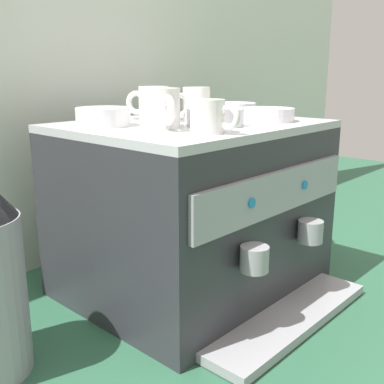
{
  "coord_description": "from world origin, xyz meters",
  "views": [
    {
      "loc": [
        -0.81,
        -0.74,
        0.53
      ],
      "look_at": [
        0.0,
        0.0,
        0.24
      ],
      "focal_mm": 44.0,
      "sensor_mm": 36.0,
      "label": 1
    }
  ],
  "objects_px": {
    "ceramic_cup_0": "(209,117)",
    "milk_pitcher": "(299,224)",
    "espresso_machine": "(194,208)",
    "ceramic_bowl_0": "(267,115)",
    "ceramic_bowl_1": "(103,117)",
    "ceramic_bowl_3": "(215,118)",
    "ceramic_cup_4": "(195,104)",
    "ceramic_cup_1": "(152,103)",
    "ceramic_cup_2": "(161,108)",
    "ceramic_cup_3": "(198,102)",
    "ceramic_bowl_2": "(232,110)"
  },
  "relations": [
    {
      "from": "ceramic_cup_1",
      "to": "ceramic_bowl_3",
      "type": "distance_m",
      "value": 0.19
    },
    {
      "from": "ceramic_bowl_0",
      "to": "ceramic_bowl_1",
      "type": "relative_size",
      "value": 1.09
    },
    {
      "from": "ceramic_cup_1",
      "to": "milk_pitcher",
      "type": "bearing_deg",
      "value": -18.99
    },
    {
      "from": "ceramic_bowl_1",
      "to": "ceramic_bowl_3",
      "type": "relative_size",
      "value": 0.94
    },
    {
      "from": "ceramic_cup_3",
      "to": "ceramic_bowl_0",
      "type": "height_order",
      "value": "ceramic_cup_3"
    },
    {
      "from": "ceramic_cup_1",
      "to": "ceramic_bowl_1",
      "type": "relative_size",
      "value": 0.96
    },
    {
      "from": "ceramic_cup_3",
      "to": "ceramic_cup_2",
      "type": "bearing_deg",
      "value": -149.68
    },
    {
      "from": "ceramic_cup_0",
      "to": "ceramic_bowl_3",
      "type": "bearing_deg",
      "value": 35.04
    },
    {
      "from": "ceramic_cup_0",
      "to": "ceramic_bowl_0",
      "type": "bearing_deg",
      "value": 10.08
    },
    {
      "from": "ceramic_cup_3",
      "to": "ceramic_bowl_3",
      "type": "xyz_separation_m",
      "value": [
        -0.22,
        -0.25,
        -0.01
      ]
    },
    {
      "from": "ceramic_cup_3",
      "to": "ceramic_bowl_0",
      "type": "xyz_separation_m",
      "value": [
        -0.06,
        -0.28,
        -0.02
      ]
    },
    {
      "from": "espresso_machine",
      "to": "ceramic_cup_2",
      "type": "height_order",
      "value": "ceramic_cup_2"
    },
    {
      "from": "espresso_machine",
      "to": "ceramic_cup_1",
      "type": "height_order",
      "value": "ceramic_cup_1"
    },
    {
      "from": "espresso_machine",
      "to": "ceramic_cup_4",
      "type": "bearing_deg",
      "value": 37.72
    },
    {
      "from": "ceramic_bowl_3",
      "to": "milk_pitcher",
      "type": "relative_size",
      "value": 0.9
    },
    {
      "from": "ceramic_cup_0",
      "to": "ceramic_cup_1",
      "type": "distance_m",
      "value": 0.28
    },
    {
      "from": "espresso_machine",
      "to": "ceramic_bowl_2",
      "type": "bearing_deg",
      "value": 9.19
    },
    {
      "from": "ceramic_cup_0",
      "to": "milk_pitcher",
      "type": "relative_size",
      "value": 0.72
    },
    {
      "from": "ceramic_cup_2",
      "to": "ceramic_bowl_1",
      "type": "distance_m",
      "value": 0.14
    },
    {
      "from": "ceramic_bowl_1",
      "to": "ceramic_bowl_0",
      "type": "bearing_deg",
      "value": -31.98
    },
    {
      "from": "ceramic_bowl_1",
      "to": "ceramic_cup_4",
      "type": "bearing_deg",
      "value": -19.93
    },
    {
      "from": "ceramic_cup_0",
      "to": "ceramic_bowl_1",
      "type": "relative_size",
      "value": 0.85
    },
    {
      "from": "espresso_machine",
      "to": "milk_pitcher",
      "type": "relative_size",
      "value": 4.13
    },
    {
      "from": "ceramic_bowl_1",
      "to": "ceramic_cup_0",
      "type": "bearing_deg",
      "value": -76.6
    },
    {
      "from": "espresso_machine",
      "to": "ceramic_bowl_3",
      "type": "xyz_separation_m",
      "value": [
        -0.02,
        -0.08,
        0.22
      ]
    },
    {
      "from": "ceramic_bowl_1",
      "to": "milk_pitcher",
      "type": "xyz_separation_m",
      "value": [
        0.61,
        -0.14,
        -0.36
      ]
    },
    {
      "from": "ceramic_cup_2",
      "to": "ceramic_bowl_3",
      "type": "height_order",
      "value": "ceramic_cup_2"
    },
    {
      "from": "espresso_machine",
      "to": "ceramic_bowl_1",
      "type": "distance_m",
      "value": 0.31
    },
    {
      "from": "ceramic_cup_0",
      "to": "milk_pitcher",
      "type": "distance_m",
      "value": 0.67
    },
    {
      "from": "ceramic_bowl_0",
      "to": "ceramic_bowl_1",
      "type": "distance_m",
      "value": 0.38
    },
    {
      "from": "ceramic_bowl_1",
      "to": "milk_pitcher",
      "type": "bearing_deg",
      "value": -13.32
    },
    {
      "from": "espresso_machine",
      "to": "ceramic_bowl_0",
      "type": "distance_m",
      "value": 0.28
    },
    {
      "from": "ceramic_cup_4",
      "to": "milk_pitcher",
      "type": "height_order",
      "value": "ceramic_cup_4"
    },
    {
      "from": "ceramic_cup_2",
      "to": "ceramic_bowl_0",
      "type": "xyz_separation_m",
      "value": [
        0.27,
        -0.08,
        -0.03
      ]
    },
    {
      "from": "ceramic_cup_4",
      "to": "ceramic_bowl_0",
      "type": "height_order",
      "value": "ceramic_cup_4"
    },
    {
      "from": "espresso_machine",
      "to": "milk_pitcher",
      "type": "distance_m",
      "value": 0.45
    },
    {
      "from": "ceramic_cup_4",
      "to": "ceramic_bowl_3",
      "type": "distance_m",
      "value": 0.11
    },
    {
      "from": "ceramic_bowl_1",
      "to": "ceramic_cup_1",
      "type": "bearing_deg",
      "value": 4.5
    },
    {
      "from": "ceramic_cup_0",
      "to": "ceramic_bowl_3",
      "type": "height_order",
      "value": "ceramic_cup_0"
    },
    {
      "from": "espresso_machine",
      "to": "ceramic_cup_0",
      "type": "height_order",
      "value": "ceramic_cup_0"
    },
    {
      "from": "ceramic_cup_2",
      "to": "ceramic_bowl_0",
      "type": "distance_m",
      "value": 0.28
    },
    {
      "from": "ceramic_cup_4",
      "to": "milk_pitcher",
      "type": "relative_size",
      "value": 0.73
    },
    {
      "from": "ceramic_cup_4",
      "to": "ceramic_bowl_0",
      "type": "xyz_separation_m",
      "value": [
        0.12,
        -0.13,
        -0.02
      ]
    },
    {
      "from": "espresso_machine",
      "to": "ceramic_bowl_0",
      "type": "height_order",
      "value": "ceramic_bowl_0"
    },
    {
      "from": "espresso_machine",
      "to": "ceramic_bowl_3",
      "type": "distance_m",
      "value": 0.24
    },
    {
      "from": "espresso_machine",
      "to": "ceramic_cup_1",
      "type": "bearing_deg",
      "value": 105.8
    },
    {
      "from": "ceramic_cup_0",
      "to": "ceramic_cup_2",
      "type": "relative_size",
      "value": 0.84
    },
    {
      "from": "espresso_machine",
      "to": "ceramic_bowl_0",
      "type": "bearing_deg",
      "value": -37.78
    },
    {
      "from": "ceramic_cup_3",
      "to": "espresso_machine",
      "type": "bearing_deg",
      "value": -140.59
    },
    {
      "from": "ceramic_bowl_0",
      "to": "milk_pitcher",
      "type": "xyz_separation_m",
      "value": [
        0.29,
        0.06,
        -0.35
      ]
    }
  ]
}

